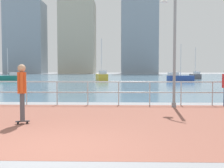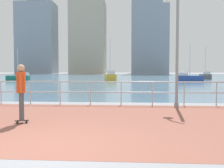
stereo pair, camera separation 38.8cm
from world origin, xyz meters
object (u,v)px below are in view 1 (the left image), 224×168
sailboat_yellow (180,78)px  sailboat_ivory (195,76)px  sailboat_white (102,76)px  sailboat_teal (9,77)px  skateboarder (22,88)px  lamppost (171,37)px

sailboat_yellow → sailboat_ivory: (5.00, 9.78, 0.04)m
sailboat_yellow → sailboat_ivory: bearing=62.9°
sailboat_yellow → sailboat_ivory: size_ratio=0.93×
sailboat_ivory → sailboat_white: bearing=-155.8°
sailboat_teal → sailboat_white: size_ratio=0.76×
sailboat_yellow → sailboat_white: sailboat_white is taller
sailboat_teal → skateboarder: bearing=-66.5°
skateboarder → sailboat_white: bearing=89.5°
sailboat_yellow → sailboat_ivory: sailboat_ivory is taller
sailboat_ivory → lamppost: bearing=-107.6°
lamppost → sailboat_yellow: lamppost is taller
sailboat_ivory → sailboat_teal: bearing=-165.1°
skateboarder → sailboat_white: 32.15m
lamppost → sailboat_yellow: bearing=76.3°
skateboarder → sailboat_white: size_ratio=0.28×
sailboat_yellow → skateboarder: bearing=-111.0°
sailboat_teal → sailboat_ivory: sailboat_ivory is taller
skateboarder → sailboat_ivory: bearing=67.4°
sailboat_yellow → sailboat_teal: 25.09m
lamppost → sailboat_ivory: sailboat_ivory is taller
sailboat_white → sailboat_ivory: bearing=24.2°
sailboat_teal → sailboat_ivory: size_ratio=0.86×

